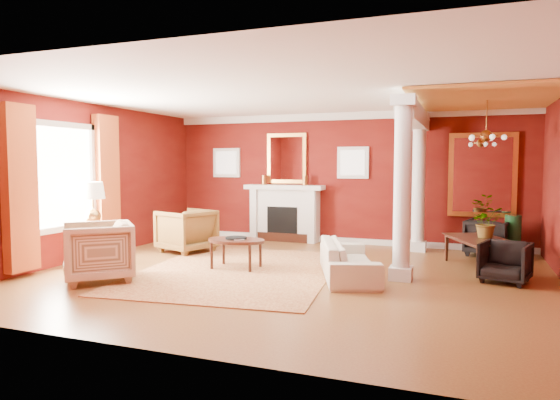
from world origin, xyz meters
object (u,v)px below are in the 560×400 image
at_px(sofa, 349,253).
at_px(dining_table, 482,245).
at_px(side_table, 93,210).
at_px(armchair_leopard, 186,229).
at_px(armchair_stripe, 98,249).
at_px(coffee_table, 236,242).

bearing_deg(sofa, dining_table, -73.25).
relative_size(sofa, side_table, 1.33).
xyz_separation_m(sofa, armchair_leopard, (-3.55, 1.04, 0.10)).
bearing_deg(side_table, dining_table, 18.28).
relative_size(armchair_stripe, coffee_table, 0.99).
bearing_deg(sofa, side_table, 78.58).
xyz_separation_m(armchair_stripe, coffee_table, (1.58, 1.53, -0.03)).
relative_size(armchair_leopard, dining_table, 0.66).
distance_m(sofa, armchair_leopard, 3.70).
relative_size(side_table, dining_table, 1.01).
distance_m(sofa, armchair_stripe, 3.84).
bearing_deg(dining_table, armchair_leopard, 71.01).
bearing_deg(side_table, armchair_stripe, -46.08).
height_order(armchair_leopard, armchair_stripe, armchair_stripe).
relative_size(armchair_stripe, side_table, 0.68).
xyz_separation_m(armchair_stripe, dining_table, (5.48, 3.04, -0.09)).
bearing_deg(sofa, armchair_stripe, 94.54).
distance_m(sofa, side_table, 4.49).
bearing_deg(coffee_table, dining_table, 21.17).
height_order(side_table, dining_table, side_table).
distance_m(armchair_stripe, dining_table, 6.27).
bearing_deg(coffee_table, armchair_leopard, 146.24).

